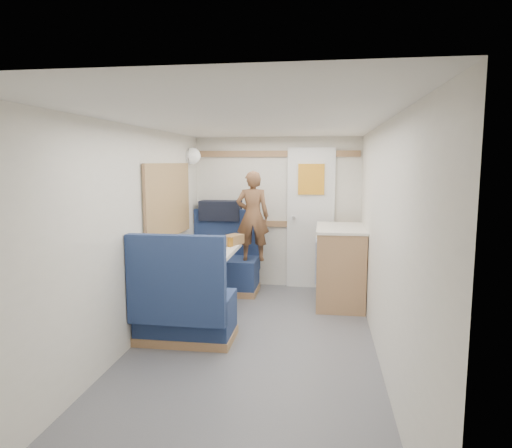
% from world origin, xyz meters
% --- Properties ---
extents(floor, '(4.50, 4.50, 0.00)m').
position_xyz_m(floor, '(0.00, 0.00, 0.00)').
color(floor, '#515156').
rests_on(floor, ground).
extents(ceiling, '(4.50, 4.50, 0.00)m').
position_xyz_m(ceiling, '(0.00, 0.00, 2.00)').
color(ceiling, silver).
rests_on(ceiling, wall_back).
extents(wall_back, '(2.20, 0.02, 2.00)m').
position_xyz_m(wall_back, '(0.00, 2.25, 1.00)').
color(wall_back, silver).
rests_on(wall_back, floor).
extents(wall_left, '(0.02, 4.50, 2.00)m').
position_xyz_m(wall_left, '(-1.10, 0.00, 1.00)').
color(wall_left, silver).
rests_on(wall_left, floor).
extents(wall_right, '(0.02, 4.50, 2.00)m').
position_xyz_m(wall_right, '(1.10, 0.00, 1.00)').
color(wall_right, silver).
rests_on(wall_right, floor).
extents(oak_trim_low, '(2.15, 0.02, 0.08)m').
position_xyz_m(oak_trim_low, '(0.00, 2.23, 0.85)').
color(oak_trim_low, olive).
rests_on(oak_trim_low, wall_back).
extents(oak_trim_high, '(2.15, 0.02, 0.08)m').
position_xyz_m(oak_trim_high, '(0.00, 2.23, 1.78)').
color(oak_trim_high, olive).
rests_on(oak_trim_high, wall_back).
extents(side_window, '(0.04, 1.30, 0.72)m').
position_xyz_m(side_window, '(-1.08, 1.00, 1.25)').
color(side_window, '#A3B196').
rests_on(side_window, wall_left).
extents(rear_door, '(0.62, 0.12, 1.86)m').
position_xyz_m(rear_door, '(0.45, 2.22, 0.97)').
color(rear_door, white).
rests_on(rear_door, wall_back).
extents(dinette_table, '(0.62, 0.92, 0.72)m').
position_xyz_m(dinette_table, '(-0.65, 1.00, 0.57)').
color(dinette_table, white).
rests_on(dinette_table, floor).
extents(bench_far, '(0.90, 0.59, 1.05)m').
position_xyz_m(bench_far, '(-0.65, 1.86, 0.30)').
color(bench_far, '#17204C').
rests_on(bench_far, floor).
extents(bench_near, '(0.90, 0.59, 1.05)m').
position_xyz_m(bench_near, '(-0.65, 0.14, 0.30)').
color(bench_near, '#17204C').
rests_on(bench_near, floor).
extents(ledge, '(0.90, 0.14, 0.04)m').
position_xyz_m(ledge, '(-0.65, 2.12, 0.88)').
color(ledge, olive).
rests_on(ledge, bench_far).
extents(dome_light, '(0.20, 0.20, 0.20)m').
position_xyz_m(dome_light, '(-1.04, 1.85, 1.75)').
color(dome_light, white).
rests_on(dome_light, wall_left).
extents(galley_counter, '(0.57, 0.92, 0.92)m').
position_xyz_m(galley_counter, '(0.82, 1.55, 0.47)').
color(galley_counter, olive).
rests_on(galley_counter, floor).
extents(person, '(0.43, 0.31, 1.12)m').
position_xyz_m(person, '(-0.25, 1.74, 1.01)').
color(person, brown).
rests_on(person, bench_far).
extents(duffel_bag, '(0.55, 0.26, 0.26)m').
position_xyz_m(duffel_bag, '(-0.75, 2.12, 1.03)').
color(duffel_bag, black).
rests_on(duffel_bag, ledge).
extents(tray, '(0.25, 0.32, 0.02)m').
position_xyz_m(tray, '(-0.53, 0.78, 0.73)').
color(tray, white).
rests_on(tray, dinette_table).
extents(orange_fruit, '(0.07, 0.07, 0.07)m').
position_xyz_m(orange_fruit, '(-0.45, 0.78, 0.77)').
color(orange_fruit, orange).
rests_on(orange_fruit, tray).
extents(cheese_block, '(0.11, 0.09, 0.03)m').
position_xyz_m(cheese_block, '(-0.65, 0.80, 0.76)').
color(cheese_block, '#DDD580').
rests_on(cheese_block, tray).
extents(wine_glass, '(0.08, 0.08, 0.17)m').
position_xyz_m(wine_glass, '(-0.73, 0.80, 0.84)').
color(wine_glass, white).
rests_on(wine_glass, dinette_table).
extents(tumbler_left, '(0.07, 0.07, 0.11)m').
position_xyz_m(tumbler_left, '(-0.88, 0.62, 0.78)').
color(tumbler_left, white).
rests_on(tumbler_left, dinette_table).
extents(tumbler_mid, '(0.06, 0.06, 0.10)m').
position_xyz_m(tumbler_mid, '(-0.72, 1.38, 0.77)').
color(tumbler_mid, white).
rests_on(tumbler_mid, dinette_table).
extents(beer_glass, '(0.06, 0.06, 0.10)m').
position_xyz_m(beer_glass, '(-0.43, 1.19, 0.77)').
color(beer_glass, '#945B15').
rests_on(beer_glass, dinette_table).
extents(pepper_grinder, '(0.03, 0.03, 0.09)m').
position_xyz_m(pepper_grinder, '(-0.67, 0.96, 0.76)').
color(pepper_grinder, black).
rests_on(pepper_grinder, dinette_table).
extents(bread_loaf, '(0.24, 0.30, 0.11)m').
position_xyz_m(bread_loaf, '(-0.43, 1.33, 0.78)').
color(bread_loaf, brown).
rests_on(bread_loaf, dinette_table).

